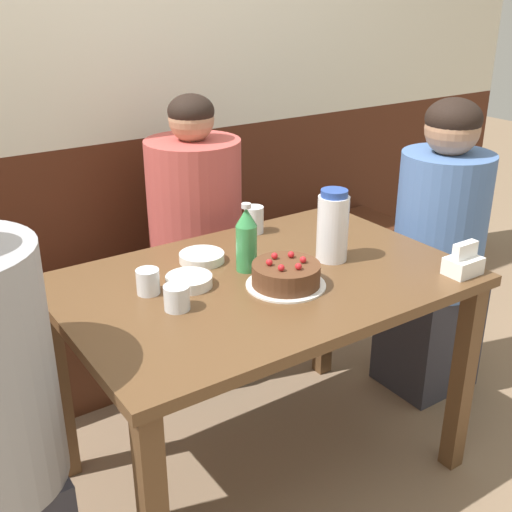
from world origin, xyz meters
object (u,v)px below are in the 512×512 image
object	(u,v)px
glass_tumbler_short	(177,298)
person_pale_blue_shirt	(196,245)
water_pitcher	(333,226)
napkin_holder	(463,263)
bowl_soup_white	(189,281)
soju_bottle	(246,239)
bowl_rice_small	(202,257)
person_grey_tee	(437,255)
bench_seat	(155,320)
birthday_cake	(286,275)
glass_water_tall	(254,220)
glass_shot_small	(148,282)

from	to	relation	value
glass_tumbler_short	person_pale_blue_shirt	world-z (taller)	person_pale_blue_shirt
water_pitcher	glass_tumbler_short	size ratio (longest dim) A/B	3.24
napkin_holder	glass_tumbler_short	bearing A→B (deg)	161.03
water_pitcher	person_pale_blue_shirt	size ratio (longest dim) A/B	0.20
water_pitcher	bowl_soup_white	xyz separation A→B (m)	(-0.48, 0.08, -0.10)
soju_bottle	bowl_rice_small	size ratio (longest dim) A/B	1.50
person_grey_tee	bowl_rice_small	bearing A→B (deg)	-8.94
bench_seat	soju_bottle	distance (m)	0.99
birthday_cake	glass_water_tall	distance (m)	0.46
water_pitcher	soju_bottle	bearing A→B (deg)	162.88
bowl_soup_white	person_pale_blue_shirt	xyz separation A→B (m)	(0.35, 0.60, -0.17)
napkin_holder	glass_tumbler_short	distance (m)	0.89
glass_tumbler_short	glass_shot_small	size ratio (longest dim) A/B	0.98
bench_seat	napkin_holder	bearing A→B (deg)	-65.57
bowl_soup_white	glass_tumbler_short	distance (m)	0.15
person_grey_tee	soju_bottle	bearing A→B (deg)	-1.09
birthday_cake	glass_tumbler_short	distance (m)	0.34
birthday_cake	soju_bottle	world-z (taller)	soju_bottle
birthday_cake	glass_shot_small	world-z (taller)	birthday_cake
water_pitcher	glass_tumbler_short	world-z (taller)	water_pitcher
birthday_cake	water_pitcher	size ratio (longest dim) A/B	1.02
bench_seat	glass_water_tall	bearing A→B (deg)	-69.08
bowl_rice_small	person_pale_blue_shirt	bearing A→B (deg)	63.50
person_pale_blue_shirt	bowl_soup_white	bearing A→B (deg)	-30.45
glass_tumbler_short	glass_shot_small	xyz separation A→B (m)	(-0.02, 0.14, 0.00)
soju_bottle	glass_water_tall	size ratio (longest dim) A/B	2.26
water_pitcher	glass_shot_small	size ratio (longest dim) A/B	3.19
soju_bottle	glass_shot_small	distance (m)	0.34
glass_water_tall	person_pale_blue_shirt	bearing A→B (deg)	99.64
person_pale_blue_shirt	birthday_cake	bearing A→B (deg)	-8.34
bench_seat	bowl_soup_white	world-z (taller)	bowl_soup_white
glass_tumbler_short	bench_seat	bearing A→B (deg)	69.97
water_pitcher	person_pale_blue_shirt	xyz separation A→B (m)	(-0.13, 0.68, -0.27)
bench_seat	napkin_holder	world-z (taller)	napkin_holder
water_pitcher	soju_bottle	distance (m)	0.29
napkin_holder	glass_shot_small	distance (m)	0.97
bench_seat	water_pitcher	xyz separation A→B (m)	(0.26, -0.84, 0.65)
bench_seat	glass_water_tall	world-z (taller)	glass_water_tall
glass_shot_small	glass_tumbler_short	bearing A→B (deg)	-80.21
water_pitcher	bowl_soup_white	distance (m)	0.50
water_pitcher	glass_tumbler_short	bearing A→B (deg)	-177.32
glass_tumbler_short	person_grey_tee	size ratio (longest dim) A/B	0.06
person_pale_blue_shirt	person_grey_tee	size ratio (longest dim) A/B	1.00
napkin_holder	soju_bottle	bearing A→B (deg)	143.28
water_pitcher	soju_bottle	xyz separation A→B (m)	(-0.28, 0.09, -0.01)
birthday_cake	water_pitcher	xyz separation A→B (m)	(0.24, 0.08, 0.08)
bench_seat	person_pale_blue_shirt	distance (m)	0.43
bench_seat	water_pitcher	world-z (taller)	water_pitcher
soju_bottle	water_pitcher	bearing A→B (deg)	-17.12
glass_tumbler_short	person_pale_blue_shirt	xyz separation A→B (m)	(0.45, 0.71, -0.19)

